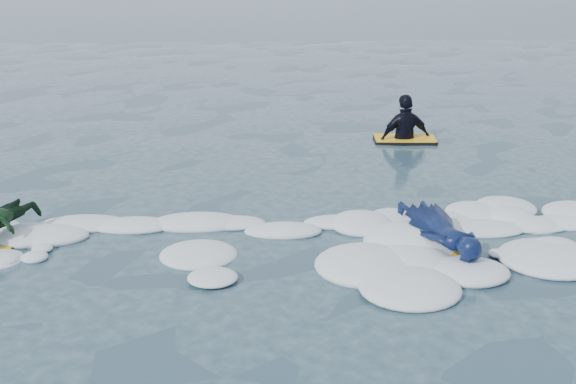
# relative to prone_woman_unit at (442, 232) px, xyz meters

# --- Properties ---
(ground) EXTENTS (120.00, 120.00, 0.00)m
(ground) POSITION_rel_prone_woman_unit_xyz_m (-2.60, -0.73, -0.23)
(ground) COLOR #172739
(ground) RESTS_ON ground
(foam_band) EXTENTS (12.00, 3.10, 0.30)m
(foam_band) POSITION_rel_prone_woman_unit_xyz_m (-2.60, 0.30, -0.23)
(foam_band) COLOR silver
(foam_band) RESTS_ON ground
(prone_woman_unit) EXTENTS (1.00, 1.83, 0.45)m
(prone_woman_unit) POSITION_rel_prone_woman_unit_xyz_m (0.00, 0.00, 0.00)
(prone_woman_unit) COLOR black
(prone_woman_unit) RESTS_ON ground
(waiting_rider_unit) EXTENTS (1.23, 0.73, 1.78)m
(waiting_rider_unit) POSITION_rel_prone_woman_unit_xyz_m (0.57, 5.17, -0.19)
(waiting_rider_unit) COLOR black
(waiting_rider_unit) RESTS_ON ground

